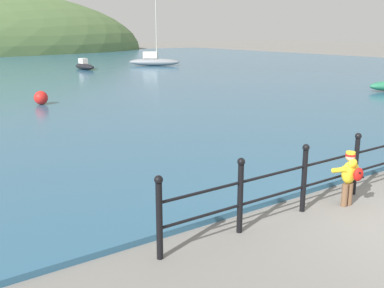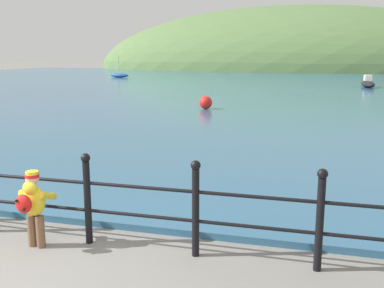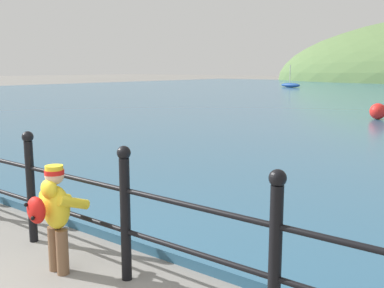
{
  "view_description": "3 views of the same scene",
  "coord_description": "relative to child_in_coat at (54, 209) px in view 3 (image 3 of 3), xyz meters",
  "views": [
    {
      "loc": [
        -6.72,
        -3.34,
        3.06
      ],
      "look_at": [
        -1.43,
        4.12,
        0.74
      ],
      "focal_mm": 42.0,
      "sensor_mm": 36.0,
      "label": 1
    },
    {
      "loc": [
        3.28,
        -3.48,
        2.45
      ],
      "look_at": [
        1.33,
        3.64,
        0.95
      ],
      "focal_mm": 42.0,
      "sensor_mm": 36.0,
      "label": 2
    },
    {
      "loc": [
        3.28,
        -1.09,
        1.86
      ],
      "look_at": [
        -0.57,
        3.82,
        0.8
      ],
      "focal_mm": 42.0,
      "sensor_mm": 36.0,
      "label": 3
    }
  ],
  "objects": [
    {
      "name": "child_in_coat",
      "position": [
        0.0,
        0.0,
        0.0
      ],
      "size": [
        0.39,
        0.53,
        1.0
      ],
      "color": "brown",
      "rests_on": "ground"
    },
    {
      "name": "boat_far_left",
      "position": [
        -15.24,
        36.29,
        -0.29
      ],
      "size": [
        2.17,
        1.07,
        2.07
      ],
      "color": "#1E4793",
      "rests_on": "water"
    },
    {
      "name": "mooring_buoy",
      "position": [
        -1.13,
        13.92,
        -0.23
      ],
      "size": [
        0.56,
        0.56,
        0.56
      ],
      "primitive_type": "sphere",
      "color": "red",
      "rests_on": "water"
    },
    {
      "name": "iron_railing",
      "position": [
        0.6,
        0.3,
        0.04
      ],
      "size": [
        8.8,
        0.12,
        1.21
      ],
      "color": "black",
      "rests_on": "ground"
    }
  ]
}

